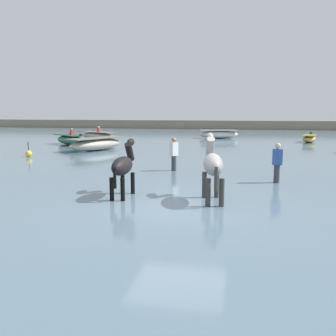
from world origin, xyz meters
TOP-DOWN VIEW (x-y plane):
  - ground_plane at (0.00, 0.00)m, footprint 120.00×120.00m
  - water_surface at (0.00, 10.00)m, footprint 90.00×90.00m
  - horse_lead_grey at (0.82, 0.63)m, footprint 0.77×1.93m
  - horse_trailing_black at (-1.75, 0.70)m, footprint 0.47×1.72m
  - boat_near_port at (-10.72, 15.76)m, footprint 3.40×3.01m
  - boat_mid_channel at (6.81, 21.52)m, footprint 1.58×2.82m
  - boat_distant_west at (-10.44, 20.36)m, footprint 4.01×3.02m
  - boat_far_offshore at (-0.47, 24.19)m, footprint 3.71×2.08m
  - boat_distant_east at (-7.38, 12.46)m, footprint 3.02×4.15m
  - person_spectator_far at (2.79, 3.70)m, footprint 0.33×0.21m
  - person_onlooker_right at (-1.16, 5.57)m, footprint 0.35×0.38m
  - channel_buoy at (-9.65, 8.57)m, footprint 0.35×0.35m
  - far_shoreline at (0.00, 41.98)m, footprint 80.00×2.40m

SIDE VIEW (x-z plane):
  - ground_plane at x=0.00m, z-range 0.00..0.00m
  - water_surface at x=0.00m, z-range 0.00..0.26m
  - channel_buoy at x=-9.65m, z-range 0.03..0.85m
  - boat_mid_channel at x=6.81m, z-range 0.18..0.90m
  - boat_distant_west at x=-10.44m, z-range 0.02..1.19m
  - boat_near_port at x=-10.72m, z-range 0.02..1.23m
  - boat_far_offshore at x=-0.47m, z-range 0.25..1.00m
  - boat_distant_east at x=-7.38m, z-range 0.25..1.04m
  - far_shoreline at x=0.00m, z-range 0.00..1.42m
  - person_spectator_far at x=2.79m, z-range 0.05..1.68m
  - person_onlooker_right at x=-1.16m, z-range 0.05..1.68m
  - horse_trailing_black at x=-1.75m, z-range 0.17..2.05m
  - horse_lead_grey at x=0.82m, z-range 0.19..2.28m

